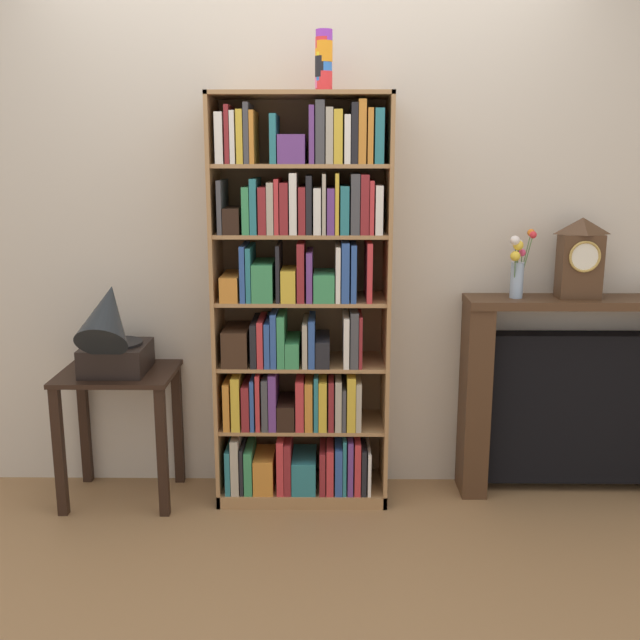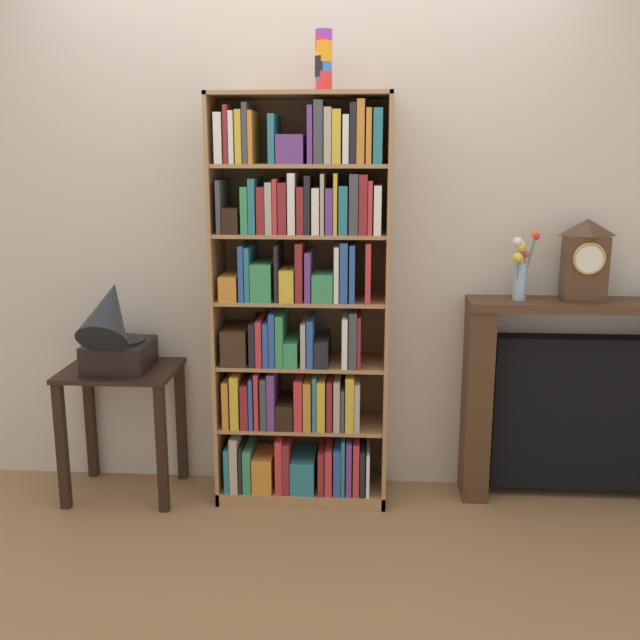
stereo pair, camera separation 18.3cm
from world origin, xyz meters
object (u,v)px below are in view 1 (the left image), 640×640
at_px(fireplace_mantel, 580,397).
at_px(flower_vase, 518,266).
at_px(mantel_clock, 580,258).
at_px(gramophone, 111,333).
at_px(side_table_left, 119,405).
at_px(bookshelf, 300,314).
at_px(cup_stack, 324,61).

xyz_separation_m(fireplace_mantel, flower_vase, (-0.35, -0.03, 0.65)).
bearing_deg(mantel_clock, gramophone, -175.97).
height_order(side_table_left, gramophone, gramophone).
height_order(bookshelf, mantel_clock, bookshelf).
height_order(cup_stack, flower_vase, cup_stack).
xyz_separation_m(bookshelf, mantel_clock, (1.30, 0.06, 0.26)).
relative_size(side_table_left, fireplace_mantel, 0.55).
distance_m(side_table_left, flower_vase, 1.99).
distance_m(side_table_left, fireplace_mantel, 2.22).
xyz_separation_m(side_table_left, flower_vase, (1.87, 0.08, 0.66)).
bearing_deg(cup_stack, gramophone, -174.93).
relative_size(bookshelf, gramophone, 3.87).
relative_size(gramophone, fireplace_mantel, 0.43).
bearing_deg(gramophone, mantel_clock, 4.03).
bearing_deg(mantel_clock, flower_vase, -178.65).
bearing_deg(bookshelf, fireplace_mantel, 3.43).
distance_m(cup_stack, gramophone, 1.53).
distance_m(cup_stack, side_table_left, 1.83).
bearing_deg(flower_vase, fireplace_mantel, 4.94).
bearing_deg(cup_stack, mantel_clock, 3.19).
distance_m(side_table_left, gramophone, 0.38).
relative_size(bookshelf, flower_vase, 5.99).
bearing_deg(fireplace_mantel, side_table_left, -177.10).
bearing_deg(flower_vase, cup_stack, -176.23).
xyz_separation_m(gramophone, flower_vase, (1.87, 0.15, 0.29)).
bearing_deg(mantel_clock, bookshelf, -177.43).
bearing_deg(fireplace_mantel, bookshelf, -176.57).
bearing_deg(fireplace_mantel, cup_stack, -175.90).
bearing_deg(bookshelf, side_table_left, -177.93).
xyz_separation_m(fireplace_mantel, mantel_clock, (-0.06, -0.02, 0.68)).
bearing_deg(fireplace_mantel, gramophone, -175.48).
relative_size(gramophone, mantel_clock, 1.31).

